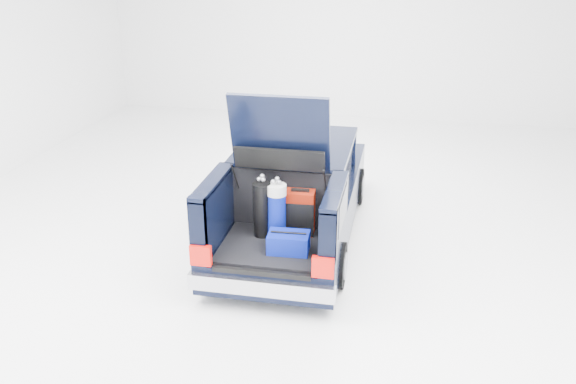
% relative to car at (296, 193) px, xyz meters
% --- Properties ---
extents(ground, '(14.00, 14.00, 0.00)m').
position_rel_car_xyz_m(ground, '(0.00, -0.11, -0.67)').
color(ground, white).
rests_on(ground, ground).
extents(car, '(1.87, 4.65, 2.47)m').
position_rel_car_xyz_m(car, '(0.00, 0.00, 0.00)').
color(car, black).
rests_on(car, ground).
extents(red_suitcase, '(0.39, 0.26, 0.63)m').
position_rel_car_xyz_m(red_suitcase, '(0.28, -1.19, 0.22)').
color(red_suitcase, '#741203').
rests_on(red_suitcase, car).
extents(black_golf_bag, '(0.26, 0.31, 0.85)m').
position_rel_car_xyz_m(black_golf_bag, '(-0.19, -1.37, 0.31)').
color(black_golf_bag, black).
rests_on(black_golf_bag, car).
extents(blue_golf_bag, '(0.33, 0.33, 0.84)m').
position_rel_car_xyz_m(blue_golf_bag, '(0.01, -1.39, 0.31)').
color(blue_golf_bag, black).
rests_on(blue_golf_bag, car).
extents(blue_duffel, '(0.53, 0.36, 0.27)m').
position_rel_car_xyz_m(blue_duffel, '(0.23, -1.73, 0.05)').
color(blue_duffel, '#05117E').
rests_on(blue_duffel, car).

